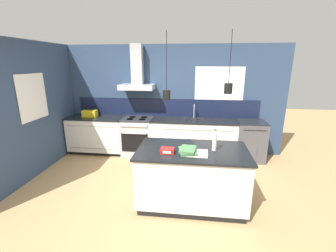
{
  "coord_description": "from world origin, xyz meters",
  "views": [
    {
      "loc": [
        0.7,
        -3.38,
        2.19
      ],
      "look_at": [
        0.22,
        0.6,
        1.05
      ],
      "focal_mm": 24.0,
      "sensor_mm": 36.0,
      "label": 1
    }
  ],
  "objects_px": {
    "dishwasher": "(250,141)",
    "bottle_on_island": "(215,142)",
    "red_supply_box": "(167,151)",
    "yellow_toolbox": "(90,114)",
    "oven_range": "(138,136)",
    "book_stack": "(188,150)"
  },
  "relations": [
    {
      "from": "dishwasher",
      "to": "bottle_on_island",
      "type": "bearing_deg",
      "value": -117.8
    },
    {
      "from": "red_supply_box",
      "to": "yellow_toolbox",
      "type": "xyz_separation_m",
      "value": [
        -2.16,
        2.04,
        0.04
      ]
    },
    {
      "from": "yellow_toolbox",
      "to": "red_supply_box",
      "type": "bearing_deg",
      "value": -43.38
    },
    {
      "from": "oven_range",
      "to": "yellow_toolbox",
      "type": "xyz_separation_m",
      "value": [
        -1.18,
        0.0,
        0.54
      ]
    },
    {
      "from": "yellow_toolbox",
      "to": "dishwasher",
      "type": "bearing_deg",
      "value": -0.0
    },
    {
      "from": "oven_range",
      "to": "red_supply_box",
      "type": "relative_size",
      "value": 4.56
    },
    {
      "from": "bottle_on_island",
      "to": "yellow_toolbox",
      "type": "relative_size",
      "value": 0.96
    },
    {
      "from": "book_stack",
      "to": "dishwasher",
      "type": "bearing_deg",
      "value": 55.39
    },
    {
      "from": "bottle_on_island",
      "to": "yellow_toolbox",
      "type": "bearing_deg",
      "value": 147.09
    },
    {
      "from": "oven_range",
      "to": "yellow_toolbox",
      "type": "distance_m",
      "value": 1.3
    },
    {
      "from": "oven_range",
      "to": "book_stack",
      "type": "bearing_deg",
      "value": -57.24
    },
    {
      "from": "oven_range",
      "to": "bottle_on_island",
      "type": "height_order",
      "value": "bottle_on_island"
    },
    {
      "from": "book_stack",
      "to": "yellow_toolbox",
      "type": "relative_size",
      "value": 1.09
    },
    {
      "from": "bottle_on_island",
      "to": "yellow_toolbox",
      "type": "xyz_separation_m",
      "value": [
        -2.85,
        1.84,
        -0.06
      ]
    },
    {
      "from": "book_stack",
      "to": "red_supply_box",
      "type": "bearing_deg",
      "value": -168.88
    },
    {
      "from": "oven_range",
      "to": "book_stack",
      "type": "distance_m",
      "value": 2.4
    },
    {
      "from": "dishwasher",
      "to": "book_stack",
      "type": "relative_size",
      "value": 2.45
    },
    {
      "from": "dishwasher",
      "to": "yellow_toolbox",
      "type": "height_order",
      "value": "yellow_toolbox"
    },
    {
      "from": "bottle_on_island",
      "to": "book_stack",
      "type": "bearing_deg",
      "value": -160.77
    },
    {
      "from": "yellow_toolbox",
      "to": "oven_range",
      "type": "bearing_deg",
      "value": -0.21
    },
    {
      "from": "bottle_on_island",
      "to": "red_supply_box",
      "type": "relative_size",
      "value": 1.64
    },
    {
      "from": "book_stack",
      "to": "yellow_toolbox",
      "type": "distance_m",
      "value": 3.15
    }
  ]
}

